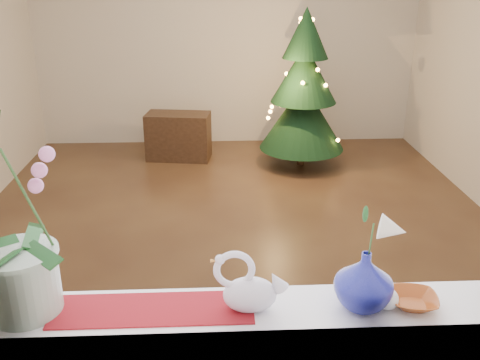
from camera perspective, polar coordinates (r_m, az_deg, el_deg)
The scene contains 14 objects.
ground at distance 4.44m, azimuth -0.48°, elevation -5.53°, with size 5.00×5.00×0.00m, color #372116.
wall_back at distance 6.48m, azimuth -1.43°, elevation 15.65°, with size 4.50×0.10×2.70m, color beige.
wall_front at distance 1.60m, azimuth 2.96°, elevation -3.39°, with size 4.50×0.10×2.70m, color beige.
windowsill at distance 1.94m, azimuth 2.32°, elevation -13.85°, with size 2.20×0.26×0.04m, color white.
window_frame at distance 1.52m, azimuth 3.11°, elevation 9.16°, with size 2.22×0.06×1.60m, color white, non-canonical shape.
runner at distance 1.94m, azimuth -9.26°, elevation -13.45°, with size 0.70×0.20×0.01m, color maroon.
orchid_pot at distance 1.87m, azimuth -23.32°, elevation -2.88°, with size 0.27×0.27×0.78m, color silver, non-canonical shape.
swan at distance 1.86m, azimuth 1.07°, elevation -10.86°, with size 0.26×0.12×0.22m, color silver, non-canonical shape.
blue_vase at distance 1.91m, azimuth 13.14°, elevation -9.96°, with size 0.23×0.23×0.25m, color navy.
lily at distance 1.81m, azimuth 13.71°, elevation -4.14°, with size 0.14×0.08×0.18m, color silver, non-canonical shape.
paperweight at distance 1.97m, azimuth 15.44°, elevation -12.13°, with size 0.08×0.08×0.08m, color white.
amber_dish at distance 2.02m, azimuth 17.98°, elevation -12.19°, with size 0.14×0.14×0.04m, color #924015.
xmas_tree at distance 5.75m, azimuth 6.81°, elevation 9.57°, with size 0.92×0.92×1.68m, color black, non-canonical shape.
side_table at distance 6.08m, azimuth -6.57°, elevation 4.66°, with size 0.70×0.35×0.53m, color black.
Camera 1 is at (-0.15, -3.94, 2.03)m, focal length 40.00 mm.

